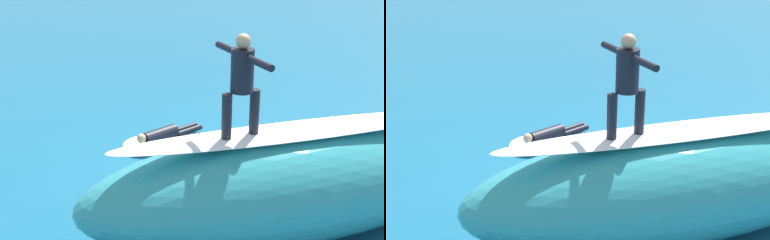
# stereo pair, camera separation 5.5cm
# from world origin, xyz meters

# --- Properties ---
(ground_plane) EXTENTS (120.00, 120.00, 0.00)m
(ground_plane) POSITION_xyz_m (0.00, 0.00, 0.00)
(ground_plane) COLOR #196084
(wave_crest) EXTENTS (7.26, 2.91, 1.82)m
(wave_crest) POSITION_xyz_m (0.28, 2.45, 0.91)
(wave_crest) COLOR teal
(wave_crest) RESTS_ON ground_plane
(wave_foam_lip) EXTENTS (6.07, 1.34, 0.08)m
(wave_foam_lip) POSITION_xyz_m (0.28, 2.45, 1.86)
(wave_foam_lip) COLOR white
(wave_foam_lip) RESTS_ON wave_crest
(surfboard_riding) EXTENTS (2.07, 0.61, 0.06)m
(surfboard_riding) POSITION_xyz_m (1.21, 2.37, 1.85)
(surfboard_riding) COLOR #33B2D1
(surfboard_riding) RESTS_ON wave_crest
(surfer_riding) EXTENTS (0.63, 1.52, 1.60)m
(surfer_riding) POSITION_xyz_m (1.21, 2.37, 2.81)
(surfer_riding) COLOR black
(surfer_riding) RESTS_ON surfboard_riding
(surfboard_paddling) EXTENTS (2.11, 1.16, 0.07)m
(surfboard_paddling) POSITION_xyz_m (1.10, -1.84, 0.04)
(surfboard_paddling) COLOR silver
(surfboard_paddling) RESTS_ON ground_plane
(surfer_paddling) EXTENTS (1.78, 0.82, 0.33)m
(surfer_paddling) POSITION_xyz_m (0.97, -1.88, 0.21)
(surfer_paddling) COLOR black
(surfer_paddling) RESTS_ON surfboard_paddling
(foam_patch_near) EXTENTS (0.96, 1.00, 0.16)m
(foam_patch_near) POSITION_xyz_m (-2.80, -0.78, 0.08)
(foam_patch_near) COLOR white
(foam_patch_near) RESTS_ON ground_plane
(foam_patch_mid) EXTENTS (1.08, 1.10, 0.16)m
(foam_patch_mid) POSITION_xyz_m (1.50, -1.74, 0.08)
(foam_patch_mid) COLOR white
(foam_patch_mid) RESTS_ON ground_plane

